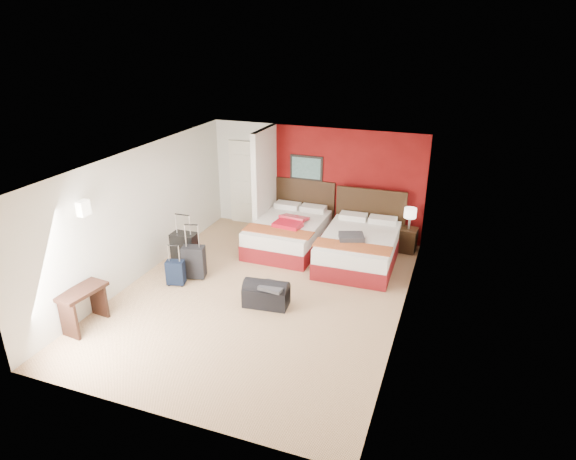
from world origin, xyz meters
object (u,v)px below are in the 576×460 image
at_px(suitcase_navy, 176,274).
at_px(nightstand, 407,240).
at_px(red_suitcase_open, 291,221).
at_px(suitcase_black, 185,252).
at_px(duffel_bag, 266,295).
at_px(suitcase_charcoal, 194,263).
at_px(bed_left, 288,234).
at_px(bed_right, 359,249).
at_px(desk, 84,308).
at_px(table_lamp, 410,219).

bearing_deg(suitcase_navy, nightstand, 23.64).
bearing_deg(suitcase_navy, red_suitcase_open, 41.76).
xyz_separation_m(suitcase_black, duffel_bag, (2.05, -0.73, -0.18)).
bearing_deg(suitcase_charcoal, bed_left, 43.00).
bearing_deg(bed_left, suitcase_charcoal, -121.14).
bearing_deg(red_suitcase_open, suitcase_black, -129.55).
relative_size(bed_right, nightstand, 3.99).
bearing_deg(desk, red_suitcase_open, 68.11).
bearing_deg(bed_left, suitcase_navy, -120.35).
bearing_deg(table_lamp, suitcase_black, -149.36).
bearing_deg(duffel_bag, desk, -153.17).
relative_size(bed_left, suitcase_navy, 4.44).
bearing_deg(nightstand, desk, -130.27).
distance_m(nightstand, table_lamp, 0.50).
relative_size(suitcase_charcoal, duffel_bag, 0.80).
relative_size(suitcase_navy, duffel_bag, 0.59).
distance_m(bed_right, desk, 5.30).
distance_m(bed_left, bed_right, 1.65).
height_order(bed_left, suitcase_black, suitcase_black).
bearing_deg(suitcase_navy, duffel_bag, -17.27).
xyz_separation_m(nightstand, suitcase_black, (-4.07, -2.41, 0.11)).
distance_m(bed_right, table_lamp, 1.36).
bearing_deg(red_suitcase_open, duffel_bag, -74.33).
bearing_deg(bed_left, red_suitcase_open, -44.22).
relative_size(bed_right, suitcase_black, 2.80).
xyz_separation_m(nightstand, duffel_bag, (-2.02, -3.14, -0.07)).
bearing_deg(red_suitcase_open, suitcase_charcoal, -118.89).
relative_size(bed_right, table_lamp, 4.51).
bearing_deg(duffel_bag, bed_right, 56.55).
relative_size(bed_left, red_suitcase_open, 2.55).
distance_m(duffel_bag, desk, 3.00).
height_order(bed_right, suitcase_charcoal, bed_right).
bearing_deg(suitcase_charcoal, bed_right, 16.07).
xyz_separation_m(suitcase_navy, desk, (-0.63, -1.72, 0.11)).
bearing_deg(bed_right, suitcase_black, -156.45).
relative_size(nightstand, suitcase_charcoal, 0.84).
xyz_separation_m(nightstand, desk, (-4.54, -4.76, 0.07)).
height_order(bed_left, duffel_bag, bed_left).
bearing_deg(table_lamp, suitcase_navy, -142.17).
distance_m(table_lamp, suitcase_black, 4.75).
height_order(suitcase_charcoal, duffel_bag, suitcase_charcoal).
xyz_separation_m(bed_left, bed_right, (1.63, -0.24, 0.01)).
height_order(red_suitcase_open, nightstand, red_suitcase_open).
bearing_deg(nightstand, suitcase_charcoal, -140.99).
height_order(duffel_bag, desk, desk).
height_order(nightstand, desk, desk).
bearing_deg(bed_right, desk, -135.00).
bearing_deg(table_lamp, nightstand, 0.00).
relative_size(bed_right, suitcase_navy, 4.55).
relative_size(bed_right, desk, 2.60).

